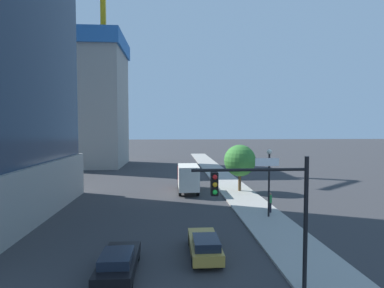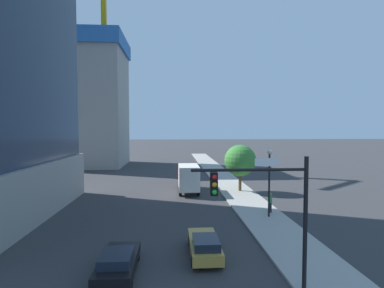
# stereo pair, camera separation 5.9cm
# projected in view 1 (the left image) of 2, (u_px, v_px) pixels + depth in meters

# --- Properties ---
(sidewalk) EXTENTS (4.12, 120.00, 0.15)m
(sidewalk) POSITION_uv_depth(u_px,v_px,m) (250.00, 204.00, 30.46)
(sidewalk) COLOR #9E9B93
(sidewalk) RESTS_ON ground
(construction_building) EXTENTS (15.48, 18.57, 36.56)m
(construction_building) POSITION_uv_depth(u_px,v_px,m) (88.00, 95.00, 61.99)
(construction_building) COLOR #9E9B93
(construction_building) RESTS_ON ground
(traffic_light_pole) EXTENTS (5.44, 0.48, 6.31)m
(traffic_light_pole) POSITION_uv_depth(u_px,v_px,m) (267.00, 200.00, 13.84)
(traffic_light_pole) COLOR black
(traffic_light_pole) RESTS_ON sidewalk
(street_lamp) EXTENTS (0.44, 0.44, 5.80)m
(street_lamp) POSITION_uv_depth(u_px,v_px,m) (269.00, 173.00, 25.82)
(street_lamp) COLOR black
(street_lamp) RESTS_ON sidewalk
(street_tree) EXTENTS (3.84, 3.84, 5.61)m
(street_tree) POSITION_uv_depth(u_px,v_px,m) (240.00, 161.00, 36.57)
(street_tree) COLOR brown
(street_tree) RESTS_ON sidewalk
(car_gold) EXTENTS (1.75, 4.70, 1.41)m
(car_gold) POSITION_uv_depth(u_px,v_px,m) (205.00, 245.00, 18.18)
(car_gold) COLOR #AD8938
(car_gold) RESTS_ON ground
(car_black) EXTENTS (1.87, 4.63, 1.36)m
(car_black) POSITION_uv_depth(u_px,v_px,m) (118.00, 262.00, 15.89)
(car_black) COLOR black
(car_black) RESTS_ON ground
(box_truck) EXTENTS (2.35, 6.59, 3.37)m
(box_truck) POSITION_uv_depth(u_px,v_px,m) (188.00, 177.00, 36.47)
(box_truck) COLOR #B21E1E
(box_truck) RESTS_ON ground
(pedestrian_green_shirt) EXTENTS (0.34, 0.34, 1.79)m
(pedestrian_green_shirt) POSITION_uv_depth(u_px,v_px,m) (270.00, 202.00, 27.26)
(pedestrian_green_shirt) COLOR black
(pedestrian_green_shirt) RESTS_ON sidewalk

